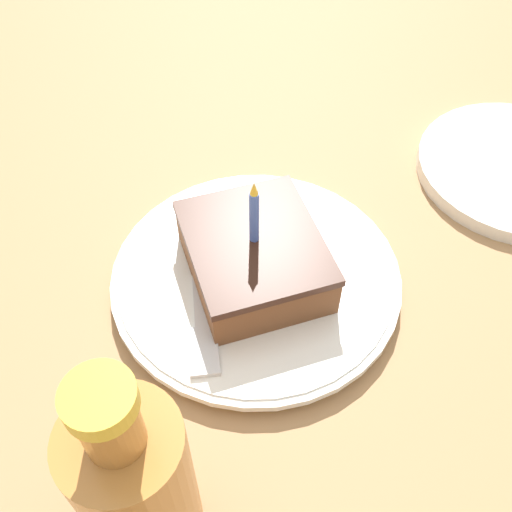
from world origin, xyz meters
TOP-DOWN VIEW (x-y plane):
  - ground_plane at (0.00, 0.00)m, footprint 2.40×2.40m
  - plate at (-0.02, 0.03)m, footprint 0.26×0.26m
  - cake_slice at (-0.02, 0.03)m, footprint 0.11×0.13m
  - fork at (-0.07, 0.02)m, footprint 0.06×0.19m
  - bottle at (-0.15, -0.15)m, footprint 0.07×0.07m

SIDE VIEW (x-z plane):
  - ground_plane at x=0.00m, z-range -0.04..0.00m
  - plate at x=-0.02m, z-range 0.00..0.02m
  - fork at x=-0.07m, z-range 0.02..0.02m
  - cake_slice at x=-0.02m, z-range -0.01..0.10m
  - bottle at x=-0.15m, z-range -0.02..0.18m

